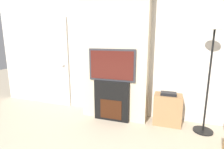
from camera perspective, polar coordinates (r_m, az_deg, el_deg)
wall_back at (r=3.58m, az=2.09°, el=8.36°), size 6.00×0.06×2.70m
chimney_breast at (r=3.37m, az=1.03°, el=8.14°), size 1.28×0.38×2.70m
fireplace at (r=3.39m, az=-0.01°, el=-8.51°), size 0.68×0.15×0.78m
television at (r=3.21m, az=-0.02°, el=3.11°), size 0.89×0.07×0.60m
floor_lamp at (r=3.16m, az=29.55°, el=3.30°), size 0.32×0.32×1.79m
media_stand at (r=3.41m, az=17.64°, el=-10.69°), size 0.49×0.30×0.62m
entry_door at (r=4.27m, az=-18.70°, el=3.69°), size 0.82×0.09×2.01m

